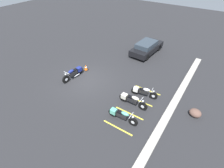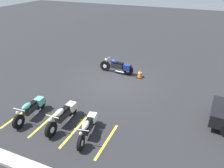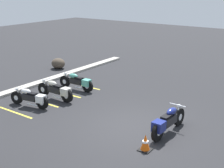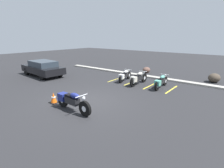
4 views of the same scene
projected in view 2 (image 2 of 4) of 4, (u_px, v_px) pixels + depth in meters
name	position (u px, v px, depth m)	size (l,w,h in m)	color
ground	(115.00, 81.00, 13.03)	(60.00, 60.00, 0.00)	#262628
motorcycle_navy_featured	(118.00, 66.00, 13.82)	(2.28, 0.64, 0.90)	black
parked_bike_0	(88.00, 127.00, 8.60)	(0.67, 2.00, 0.79)	black
parked_bike_1	(64.00, 115.00, 9.23)	(0.61, 2.19, 0.86)	black
parked_bike_2	(31.00, 108.00, 9.69)	(0.59, 2.09, 0.82)	black
traffic_cone	(140.00, 74.00, 13.37)	(0.40, 0.40, 0.55)	black
stall_line_0	(107.00, 141.00, 8.46)	(0.10, 2.10, 0.00)	gold
stall_line_1	(74.00, 131.00, 8.97)	(0.10, 2.10, 0.00)	gold
stall_line_2	(45.00, 123.00, 9.49)	(0.10, 2.10, 0.00)	gold
stall_line_3	(19.00, 115.00, 10.00)	(0.10, 2.10, 0.00)	gold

